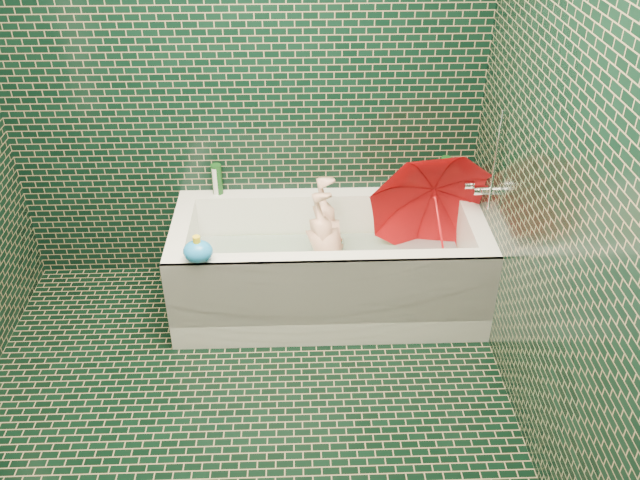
{
  "coord_description": "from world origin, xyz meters",
  "views": [
    {
      "loc": [
        0.29,
        -2.06,
        2.48
      ],
      "look_at": [
        0.39,
        0.82,
        0.57
      ],
      "focal_mm": 38.0,
      "sensor_mm": 36.0,
      "label": 1
    }
  ],
  "objects_px": {
    "rubber_duck": "(440,186)",
    "child": "(331,259)",
    "bath_toy": "(198,251)",
    "bathtub": "(329,274)",
    "umbrella": "(439,224)"
  },
  "relations": [
    {
      "from": "umbrella",
      "to": "bathtub",
      "type": "bearing_deg",
      "value": -178.42
    },
    {
      "from": "bathtub",
      "to": "bath_toy",
      "type": "bearing_deg",
      "value": -153.62
    },
    {
      "from": "bathtub",
      "to": "rubber_duck",
      "type": "bearing_deg",
      "value": 25.91
    },
    {
      "from": "bathtub",
      "to": "umbrella",
      "type": "xyz_separation_m",
      "value": [
        0.59,
        -0.03,
        0.34
      ]
    },
    {
      "from": "bathtub",
      "to": "rubber_duck",
      "type": "distance_m",
      "value": 0.82
    },
    {
      "from": "child",
      "to": "bath_toy",
      "type": "xyz_separation_m",
      "value": [
        -0.67,
        -0.34,
        0.3
      ]
    },
    {
      "from": "umbrella",
      "to": "rubber_duck",
      "type": "distance_m",
      "value": 0.36
    },
    {
      "from": "rubber_duck",
      "to": "bath_toy",
      "type": "xyz_separation_m",
      "value": [
        -1.31,
        -0.64,
        0.02
      ]
    },
    {
      "from": "bathtub",
      "to": "child",
      "type": "distance_m",
      "value": 0.1
    },
    {
      "from": "rubber_duck",
      "to": "child",
      "type": "bearing_deg",
      "value": -146.24
    },
    {
      "from": "rubber_duck",
      "to": "bath_toy",
      "type": "height_order",
      "value": "bath_toy"
    },
    {
      "from": "rubber_duck",
      "to": "bath_toy",
      "type": "relative_size",
      "value": 0.68
    },
    {
      "from": "bathtub",
      "to": "child",
      "type": "bearing_deg",
      "value": 48.82
    },
    {
      "from": "bathtub",
      "to": "umbrella",
      "type": "height_order",
      "value": "umbrella"
    },
    {
      "from": "child",
      "to": "umbrella",
      "type": "height_order",
      "value": "umbrella"
    }
  ]
}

